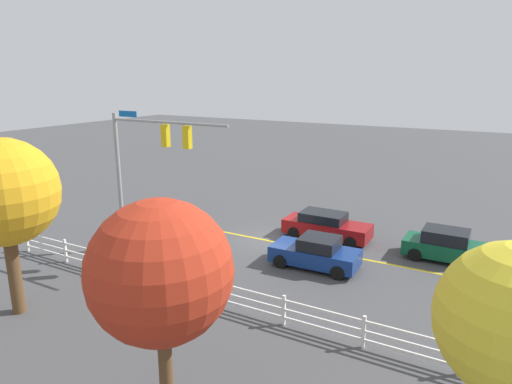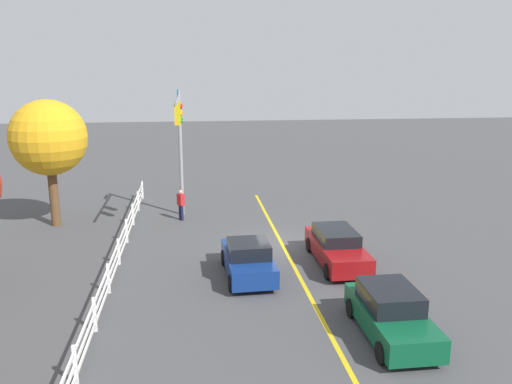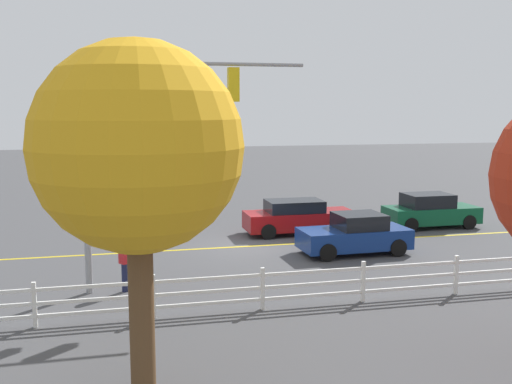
{
  "view_description": "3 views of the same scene",
  "coord_description": "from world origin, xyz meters",
  "px_view_note": "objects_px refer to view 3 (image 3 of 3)",
  "views": [
    {
      "loc": [
        -10.74,
        20.56,
        8.68
      ],
      "look_at": [
        -0.5,
        2.32,
        3.31
      ],
      "focal_mm": 31.95,
      "sensor_mm": 36.0,
      "label": 1
    },
    {
      "loc": [
        -22.76,
        4.15,
        8.1
      ],
      "look_at": [
        0.55,
        1.2,
        2.49
      ],
      "focal_mm": 36.29,
      "sensor_mm": 36.0,
      "label": 2
    },
    {
      "loc": [
        5.09,
        22.39,
        5.37
      ],
      "look_at": [
        0.19,
        1.72,
        2.39
      ],
      "focal_mm": 42.13,
      "sensor_mm": 36.0,
      "label": 3
    }
  ],
  "objects_px": {
    "car_2": "(355,235)",
    "pedestrian": "(127,260)",
    "tree_2": "(137,149)",
    "car_0": "(430,211)",
    "car_1": "(298,217)"
  },
  "relations": [
    {
      "from": "car_0",
      "to": "tree_2",
      "type": "height_order",
      "value": "tree_2"
    },
    {
      "from": "car_1",
      "to": "car_0",
      "type": "bearing_deg",
      "value": -0.62
    },
    {
      "from": "tree_2",
      "to": "pedestrian",
      "type": "bearing_deg",
      "value": -88.74
    },
    {
      "from": "car_2",
      "to": "pedestrian",
      "type": "xyz_separation_m",
      "value": [
        8.34,
        2.76,
        0.22
      ]
    },
    {
      "from": "car_0",
      "to": "pedestrian",
      "type": "height_order",
      "value": "pedestrian"
    },
    {
      "from": "pedestrian",
      "to": "tree_2",
      "type": "bearing_deg",
      "value": -33.3
    },
    {
      "from": "car_0",
      "to": "car_2",
      "type": "xyz_separation_m",
      "value": [
        5.25,
        3.85,
        -0.03
      ]
    },
    {
      "from": "car_1",
      "to": "pedestrian",
      "type": "height_order",
      "value": "pedestrian"
    },
    {
      "from": "pedestrian",
      "to": "car_2",
      "type": "bearing_deg",
      "value": 73.76
    },
    {
      "from": "pedestrian",
      "to": "tree_2",
      "type": "xyz_separation_m",
      "value": [
        -0.14,
        6.58,
        3.71
      ]
    },
    {
      "from": "tree_2",
      "to": "car_2",
      "type": "bearing_deg",
      "value": -131.26
    },
    {
      "from": "car_0",
      "to": "car_1",
      "type": "xyz_separation_m",
      "value": [
        6.23,
        -0.05,
        -0.02
      ]
    },
    {
      "from": "car_1",
      "to": "pedestrian",
      "type": "relative_size",
      "value": 2.78
    },
    {
      "from": "car_1",
      "to": "pedestrian",
      "type": "bearing_deg",
      "value": -138.0
    },
    {
      "from": "car_0",
      "to": "pedestrian",
      "type": "distance_m",
      "value": 15.11
    }
  ]
}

